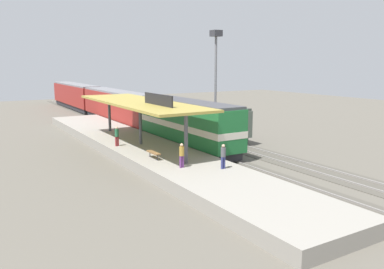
# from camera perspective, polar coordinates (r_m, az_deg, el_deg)

# --- Properties ---
(ground_plane) EXTENTS (120.00, 120.00, 0.00)m
(ground_plane) POSITION_cam_1_polar(r_m,az_deg,el_deg) (38.85, 1.58, -1.65)
(ground_plane) COLOR #5B564C
(track_near) EXTENTS (3.20, 110.00, 0.16)m
(track_near) POSITION_cam_1_polar(r_m,az_deg,el_deg) (37.82, -0.97, -1.93)
(track_near) COLOR #4E4941
(track_near) RESTS_ON ground
(track_far) EXTENTS (3.20, 110.00, 0.16)m
(track_far) POSITION_cam_1_polar(r_m,az_deg,el_deg) (40.29, 4.69, -1.20)
(track_far) COLOR #4E4941
(track_far) RESTS_ON ground
(platform) EXTENTS (6.00, 44.00, 0.90)m
(platform) POSITION_cam_1_polar(r_m,az_deg,el_deg) (35.70, -7.36, -2.07)
(platform) COLOR gray
(platform) RESTS_ON ground
(station_canopy) EXTENTS (5.20, 18.00, 4.70)m
(station_canopy) POSITION_cam_1_polar(r_m,az_deg,el_deg) (34.97, -7.46, 4.46)
(station_canopy) COLOR #47474C
(station_canopy) RESTS_ON platform
(platform_bench) EXTENTS (0.44, 1.70, 0.50)m
(platform_bench) POSITION_cam_1_polar(r_m,az_deg,el_deg) (30.03, -5.56, -2.64)
(platform_bench) COLOR #333338
(platform_bench) RESTS_ON platform
(locomotive) EXTENTS (2.93, 14.43, 4.44)m
(locomotive) POSITION_cam_1_polar(r_m,az_deg,el_deg) (37.13, -0.74, 1.58)
(locomotive) COLOR #28282D
(locomotive) RESTS_ON track_near
(passenger_carriage_front) EXTENTS (2.90, 20.00, 4.24)m
(passenger_carriage_front) POSITION_cam_1_polar(r_m,az_deg,el_deg) (53.32, -10.62, 3.96)
(passenger_carriage_front) COLOR #28282D
(passenger_carriage_front) RESTS_ON track_near
(passenger_carriage_rear) EXTENTS (2.90, 20.00, 4.24)m
(passenger_carriage_rear) POSITION_cam_1_polar(r_m,az_deg,el_deg) (73.07, -16.43, 5.39)
(passenger_carriage_rear) COLOR #28282D
(passenger_carriage_rear) RESTS_ON track_near
(freight_car) EXTENTS (2.80, 12.00, 3.54)m
(freight_car) POSITION_cam_1_polar(r_m,az_deg,el_deg) (42.67, 2.10, 2.12)
(freight_car) COLOR #28282D
(freight_car) RESTS_ON track_far
(light_mast) EXTENTS (1.10, 1.10, 11.70)m
(light_mast) POSITION_cam_1_polar(r_m,az_deg,el_deg) (46.51, 3.45, 10.72)
(light_mast) COLOR slate
(light_mast) RESTS_ON ground
(person_waiting) EXTENTS (0.34, 0.34, 1.71)m
(person_waiting) POSITION_cam_1_polar(r_m,az_deg,el_deg) (27.22, -1.49, -2.84)
(person_waiting) COLOR #663375
(person_waiting) RESTS_ON platform
(person_walking) EXTENTS (0.34, 0.34, 1.71)m
(person_walking) POSITION_cam_1_polar(r_m,az_deg,el_deg) (34.86, -10.78, -0.11)
(person_walking) COLOR maroon
(person_walking) RESTS_ON platform
(person_boarding) EXTENTS (0.34, 0.34, 1.71)m
(person_boarding) POSITION_cam_1_polar(r_m,az_deg,el_deg) (27.01, 4.52, -2.98)
(person_boarding) COLOR navy
(person_boarding) RESTS_ON platform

